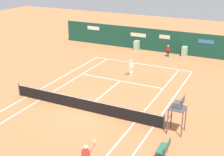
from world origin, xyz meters
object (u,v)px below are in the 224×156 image
(player_on_baseline, at_px, (131,66))
(player_near_side, at_px, (87,156))
(tennis_ball_by_sideline, at_px, (71,85))
(ball_kid_centre_post, at_px, (168,50))
(tennis_ball_near_service_line, at_px, (116,77))
(umpire_chair, at_px, (178,108))
(player_bench, at_px, (164,147))

(player_on_baseline, xyz_separation_m, player_near_side, (3.38, -13.88, 0.01))
(player_near_side, bearing_deg, tennis_ball_by_sideline, 123.59)
(ball_kid_centre_post, relative_size, tennis_ball_by_sideline, 19.63)
(tennis_ball_near_service_line, relative_size, tennis_ball_by_sideline, 1.00)
(umpire_chair, relative_size, tennis_ball_by_sideline, 37.15)
(umpire_chair, height_order, player_near_side, umpire_chair)
(player_bench, xyz_separation_m, ball_kid_centre_post, (-5.12, 18.18, 0.26))
(player_bench, xyz_separation_m, player_near_side, (-3.15, -3.10, 0.43))
(player_bench, relative_size, player_on_baseline, 0.64)
(player_on_baseline, height_order, ball_kid_centre_post, player_on_baseline)
(ball_kid_centre_post, xyz_separation_m, tennis_ball_by_sideline, (-5.13, -11.96, -0.73))
(player_on_baseline, distance_m, tennis_ball_near_service_line, 1.74)
(player_bench, height_order, ball_kid_centre_post, ball_kid_centre_post)
(player_on_baseline, relative_size, player_near_side, 0.99)
(ball_kid_centre_post, height_order, tennis_ball_near_service_line, ball_kid_centre_post)
(umpire_chair, xyz_separation_m, tennis_ball_by_sideline, (-10.21, 3.52, -1.69))
(ball_kid_centre_post, bearing_deg, tennis_ball_near_service_line, 75.49)
(player_bench, distance_m, tennis_ball_near_service_line, 12.25)
(player_bench, height_order, player_near_side, player_near_side)
(player_near_side, height_order, tennis_ball_near_service_line, player_near_side)
(ball_kid_centre_post, bearing_deg, player_near_side, 96.44)
(player_on_baseline, distance_m, player_near_side, 14.29)
(player_bench, xyz_separation_m, player_on_baseline, (-6.53, 10.78, 0.42))
(player_near_side, distance_m, ball_kid_centre_post, 21.37)
(ball_kid_centre_post, height_order, tennis_ball_by_sideline, ball_kid_centre_post)
(player_near_side, xyz_separation_m, tennis_ball_by_sideline, (-7.10, 9.32, -0.91))
(player_on_baseline, relative_size, tennis_ball_near_service_line, 26.07)
(umpire_chair, xyz_separation_m, ball_kid_centre_post, (-5.09, 15.48, -0.95))
(player_on_baseline, distance_m, tennis_ball_by_sideline, 5.96)
(tennis_ball_near_service_line, bearing_deg, tennis_ball_by_sideline, -128.50)
(umpire_chair, xyz_separation_m, player_on_baseline, (-6.49, 8.09, -0.79))
(player_bench, distance_m, player_near_side, 4.44)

